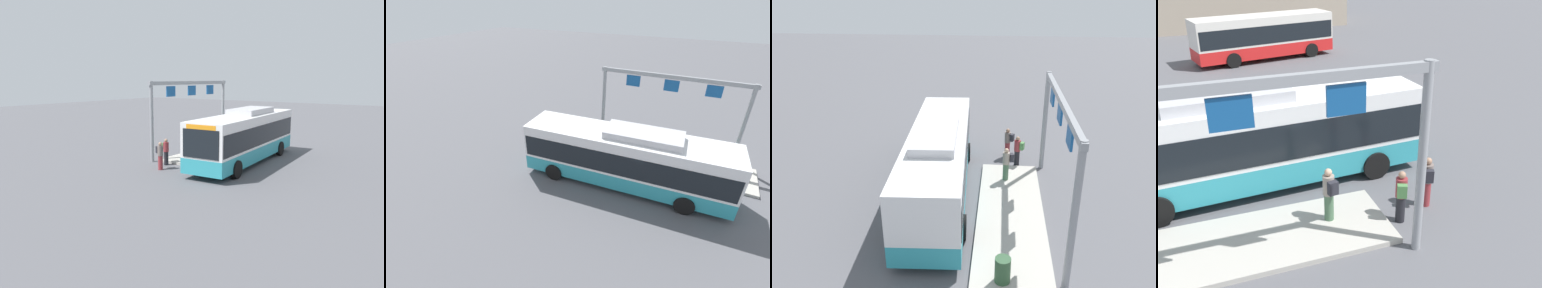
# 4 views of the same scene
# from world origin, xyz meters

# --- Properties ---
(ground_plane) EXTENTS (120.00, 120.00, 0.00)m
(ground_plane) POSITION_xyz_m (0.00, 0.00, 0.00)
(ground_plane) COLOR #56565B
(platform_curb) EXTENTS (10.00, 2.80, 0.16)m
(platform_curb) POSITION_xyz_m (-1.95, -3.29, 0.08)
(platform_curb) COLOR #B2ADA3
(platform_curb) RESTS_ON ground
(bus_main) EXTENTS (11.31, 3.22, 3.46)m
(bus_main) POSITION_xyz_m (-0.01, -0.00, 1.81)
(bus_main) COLOR teal
(bus_main) RESTS_ON ground
(bus_background_left) EXTENTS (10.20, 4.53, 3.10)m
(bus_background_left) POSITION_xyz_m (3.50, 18.13, 1.78)
(bus_background_left) COLOR red
(bus_background_left) RESTS_ON ground
(person_boarding) EXTENTS (0.48, 0.60, 1.67)m
(person_boarding) POSITION_xyz_m (4.59, -3.21, 0.89)
(person_boarding) COLOR maroon
(person_boarding) RESTS_ON ground
(person_waiting_near) EXTENTS (0.49, 0.60, 1.67)m
(person_waiting_near) POSITION_xyz_m (3.44, -3.71, 0.89)
(person_waiting_near) COLOR black
(person_waiting_near) RESTS_ON ground
(person_waiting_mid) EXTENTS (0.40, 0.57, 1.67)m
(person_waiting_mid) POSITION_xyz_m (1.44, -3.10, 1.05)
(person_waiting_mid) COLOR #476B4C
(person_waiting_mid) RESTS_ON platform_curb
(platform_sign_gantry) EXTENTS (9.28, 0.24, 5.20)m
(platform_sign_gantry) POSITION_xyz_m (-1.16, -4.99, 3.75)
(platform_sign_gantry) COLOR gray
(platform_sign_gantry) RESTS_ON ground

